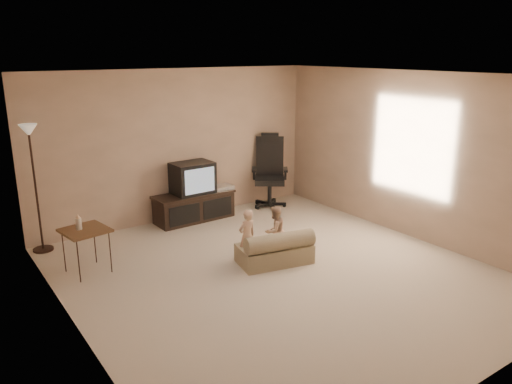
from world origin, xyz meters
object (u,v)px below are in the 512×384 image
office_chair (270,181)px  side_table (84,231)px  toddler_left (247,236)px  tv_stand (194,196)px  toddler_right (275,231)px  child_sofa (276,250)px  floor_lamp (32,160)px

office_chair → side_table: bearing=-129.0°
office_chair → side_table: office_chair is taller
office_chair → toddler_left: office_chair is taller
tv_stand → toddler_left: tv_stand is taller
toddler_right → office_chair: bearing=-132.2°
child_sofa → toddler_right: toddler_right is taller
side_table → floor_lamp: bearing=105.7°
tv_stand → child_sofa: (0.04, -2.22, -0.22)m
side_table → toddler_left: side_table is taller
office_chair → toddler_right: 2.31m
tv_stand → child_sofa: 2.24m
floor_lamp → toddler_left: size_ratio=2.43×
floor_lamp → child_sofa: bearing=-42.7°
floor_lamp → child_sofa: 3.55m
tv_stand → floor_lamp: size_ratio=0.77×
toddler_left → toddler_right: toddler_left is taller
tv_stand → side_table: size_ratio=1.76×
tv_stand → toddler_left: bearing=-98.9°
office_chair → toddler_left: size_ratio=1.77×
child_sofa → toddler_left: 0.43m
tv_stand → toddler_left: size_ratio=1.87×
toddler_left → toddler_right: size_ratio=1.04×
tv_stand → floor_lamp: 2.60m
office_chair → tv_stand: bearing=-146.7°
child_sofa → toddler_right: size_ratio=1.48×
child_sofa → toddler_left: (-0.29, 0.26, 0.18)m
toddler_right → child_sofa: bearing=48.4°
tv_stand → side_table: bearing=-155.4°
office_chair → child_sofa: 2.63m
tv_stand → office_chair: 1.52m
side_table → toddler_left: bearing=-26.4°
child_sofa → floor_lamp: bearing=149.2°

